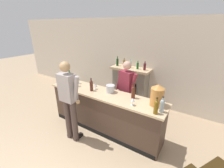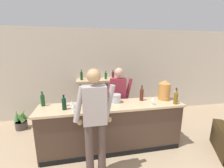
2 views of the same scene
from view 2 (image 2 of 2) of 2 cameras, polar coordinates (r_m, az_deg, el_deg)
The scene contains 19 objects.
wall_back_panel at distance 4.87m, azimuth -3.02°, elevation 4.17°, with size 12.00×0.07×2.75m.
bar_counter at distance 3.32m, azimuth 0.07°, elevation -16.06°, with size 2.98×0.64×1.01m.
fireplace_stone at distance 4.76m, azimuth -5.17°, elevation -5.30°, with size 1.29×0.52×1.54m.
potted_plant_corner at distance 4.86m, azimuth -31.37°, elevation -11.84°, with size 0.32×0.35×0.56m.
person_customer at distance 2.41m, azimuth -6.54°, elevation -13.87°, with size 0.66×0.30×1.86m.
person_bartender at distance 3.74m, azimuth 2.61°, elevation -5.48°, with size 0.64×0.37×1.70m.
copper_dispenser at distance 3.56m, azimuth 19.34°, elevation -2.15°, with size 0.27×0.30×0.44m.
ice_bucket_steel at distance 3.21m, azimuth 1.53°, elevation -5.50°, with size 0.21×0.21×0.18m.
wine_bottle_cabernet_heavy at distance 3.38m, azimuth 23.14°, elevation -4.69°, with size 0.08×0.08×0.32m.
wine_bottle_burgundy_dark at distance 3.31m, azimuth -24.91°, elevation -5.35°, with size 0.08×0.08×0.30m.
wine_bottle_port_short at distance 2.97m, azimuth -17.81°, elevation -6.87°, with size 0.08×0.08×0.29m.
wine_bottle_riesling_slim at distance 3.51m, azimuth 23.11°, elevation -4.09°, with size 0.08×0.08×0.31m.
wine_bottle_merlot_tall at distance 3.38m, azimuth 11.23°, elevation -3.69°, with size 0.08×0.08×0.34m.
wine_bottle_chardonnay_pale at distance 2.97m, azimuth -6.08°, elevation -6.05°, with size 0.08×0.08×0.32m.
wine_glass_front_left at distance 3.16m, azimuth -17.20°, elevation -5.73°, with size 0.07×0.07×0.18m.
wine_glass_by_dispenser at distance 3.10m, azimuth -5.80°, elevation -5.93°, with size 0.08×0.08×0.16m.
wine_glass_front_right at distance 3.19m, azimuth 15.40°, elevation -5.63°, with size 0.08×0.08×0.16m.
wine_glass_mid_counter at distance 2.83m, azimuth -14.45°, elevation -7.92°, with size 0.09×0.09×0.17m.
wine_glass_near_bucket at distance 3.01m, azimuth -15.03°, elevation -6.93°, with size 0.08×0.08×0.15m.
Camera 2 is at (-0.70, -0.63, 2.13)m, focal length 24.00 mm.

